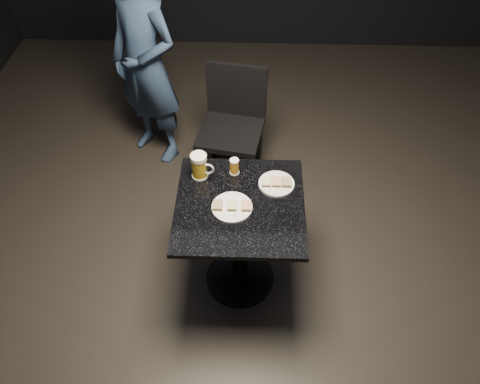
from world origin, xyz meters
The scene contains 11 objects.
floor centered at (0.00, 0.00, 0.00)m, with size 6.00×6.00×0.00m, color black.
room_shell centered at (0.00, 0.00, 1.84)m, with size 6.00×6.00×6.00m.
plate_large centered at (-0.04, -0.03, 0.76)m, with size 0.22×0.22×0.01m, color white.
plate_small centered at (0.20, 0.15, 0.76)m, with size 0.20×0.20×0.01m, color silver.
patron centered at (-0.72, 1.26, 0.81)m, with size 0.59×0.39×1.62m, color navy.
table centered at (0.00, 0.00, 0.51)m, with size 0.70×0.70×0.75m.
beer_mug centered at (-0.23, 0.20, 0.83)m, with size 0.13×0.09×0.16m.
beer_tumbler centered at (-0.04, 0.24, 0.80)m, with size 0.06×0.06×0.10m.
chair centered at (-0.08, 1.02, 0.50)m, with size 0.51×0.51×0.89m.
canapes_on_plate_large centered at (-0.04, -0.03, 0.77)m, with size 0.20×0.07×0.02m.
canapes_on_plate_small centered at (0.20, 0.15, 0.77)m, with size 0.16×0.07×0.02m.
Camera 1 is at (0.05, -1.67, 2.65)m, focal length 35.00 mm.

